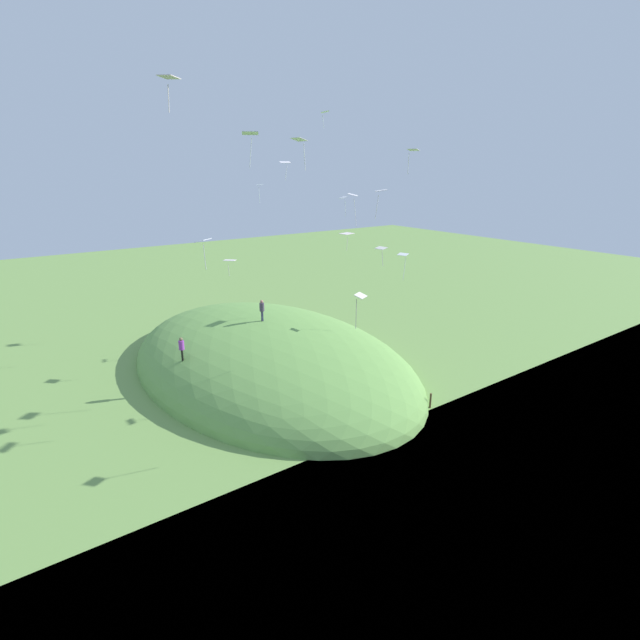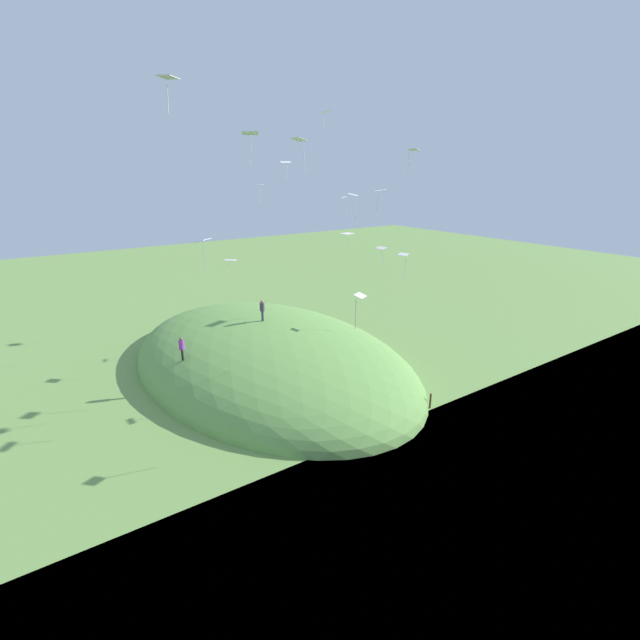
% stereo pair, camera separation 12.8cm
% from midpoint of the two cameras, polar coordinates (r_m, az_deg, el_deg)
% --- Properties ---
extents(ground_plane, '(160.00, 160.00, 0.00)m').
position_cam_midpoint_polar(ground_plane, '(34.93, 4.55, -9.29)').
color(ground_plane, '#6E9749').
extents(grass_hill, '(31.20, 20.25, 7.70)m').
position_cam_midpoint_polar(grass_hill, '(40.61, -6.16, -5.32)').
color(grass_hill, '#689C49').
rests_on(grass_hill, ground_plane).
extents(person_watching_kites, '(0.44, 0.44, 1.79)m').
position_cam_midpoint_polar(person_watching_kites, '(39.08, -6.93, 1.48)').
color(person_watching_kites, '#2D2E4F').
rests_on(person_watching_kites, grass_hill).
extents(person_walking_path, '(0.54, 0.54, 1.78)m').
position_cam_midpoint_polar(person_walking_path, '(35.62, -16.31, -3.02)').
color(person_walking_path, black).
rests_on(person_walking_path, grass_hill).
extents(kite_0, '(1.08, 1.13, 1.84)m').
position_cam_midpoint_polar(kite_0, '(27.71, -13.88, 9.15)').
color(kite_0, white).
extents(kite_1, '(1.04, 1.16, 2.08)m').
position_cam_midpoint_polar(kite_1, '(30.56, -8.33, 21.26)').
color(kite_1, silver).
extents(kite_2, '(0.81, 0.59, 1.33)m').
position_cam_midpoint_polar(kite_2, '(32.72, 7.53, 8.51)').
color(kite_2, silver).
extents(kite_3, '(0.94, 0.77, 2.20)m').
position_cam_midpoint_polar(kite_3, '(38.73, 10.16, 7.57)').
color(kite_3, white).
extents(kite_4, '(1.06, 0.94, 1.56)m').
position_cam_midpoint_polar(kite_4, '(42.72, -7.14, 15.83)').
color(kite_4, white).
extents(kite_5, '(1.11, 1.12, 2.31)m').
position_cam_midpoint_polar(kite_5, '(34.34, 4.14, 14.63)').
color(kite_5, white).
extents(kite_6, '(1.17, 1.10, 1.38)m').
position_cam_midpoint_polar(kite_6, '(43.86, 0.75, 23.84)').
color(kite_6, white).
extents(kite_7, '(1.13, 1.14, 1.28)m').
position_cam_midpoint_polar(kite_7, '(38.79, -10.74, 7.06)').
color(kite_7, silver).
extents(kite_8, '(1.13, 1.14, 1.38)m').
position_cam_midpoint_polar(kite_8, '(22.95, -17.78, 26.06)').
color(kite_8, '#F0DFCF').
extents(kite_9, '(1.08, 1.34, 1.49)m').
position_cam_midpoint_polar(kite_9, '(40.76, 3.40, 10.35)').
color(kite_9, white).
extents(kite_10, '(0.98, 1.20, 1.80)m').
position_cam_midpoint_polar(kite_10, '(48.75, -4.08, 18.43)').
color(kite_10, white).
extents(kite_11, '(0.92, 0.67, 1.77)m').
position_cam_midpoint_polar(kite_11, '(28.14, -2.39, 20.82)').
color(kite_11, white).
extents(kite_12, '(0.83, 0.92, 2.16)m').
position_cam_midpoint_polar(kite_12, '(26.17, 4.94, 2.59)').
color(kite_12, silver).
extents(kite_13, '(0.81, 0.62, 1.82)m').
position_cam_midpoint_polar(kite_13, '(43.64, 3.02, 14.42)').
color(kite_13, silver).
extents(kite_14, '(1.29, 1.25, 1.83)m').
position_cam_midpoint_polar(kite_14, '(30.90, 7.47, 15.14)').
color(kite_14, white).
extents(kite_15, '(0.85, 0.69, 1.65)m').
position_cam_midpoint_polar(kite_15, '(34.06, 11.29, 19.36)').
color(kite_15, white).
extents(mooring_post, '(0.14, 0.14, 1.10)m').
position_cam_midpoint_polar(mooring_post, '(34.01, 13.32, -9.50)').
color(mooring_post, '#513C25').
rests_on(mooring_post, ground_plane).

